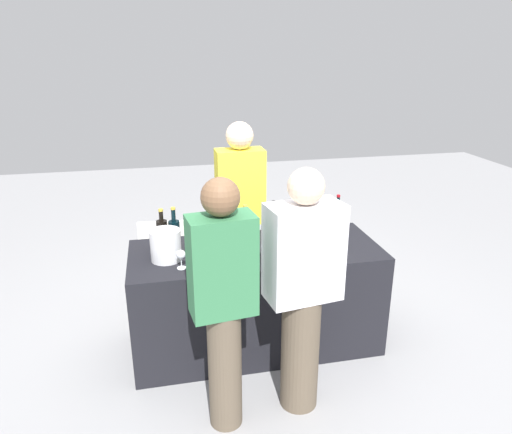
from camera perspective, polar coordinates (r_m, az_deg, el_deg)
ground_plane at (r=3.83m, az=0.00°, el=-14.87°), size 12.00×12.00×0.00m
tasting_table at (r=3.62m, az=0.00°, el=-9.69°), size 1.82×0.74×0.79m
wine_bottle_0 at (r=3.49m, az=-11.26°, el=-2.01°), size 0.08×0.08×0.30m
wine_bottle_1 at (r=3.44m, az=-9.81°, el=-2.14°), size 0.08×0.08×0.32m
wine_bottle_2 at (r=3.49m, az=-4.92°, el=-1.46°), size 0.07×0.07×0.34m
wine_bottle_3 at (r=3.45m, az=-1.30°, el=-1.78°), size 0.08×0.08×0.32m
wine_bottle_4 at (r=3.59m, az=2.11°, el=-1.06°), size 0.07×0.07×0.31m
wine_bottle_5 at (r=3.62m, az=5.15°, el=-0.64°), size 0.07×0.07×0.34m
wine_bottle_6 at (r=3.69m, az=7.83°, el=-0.55°), size 0.08×0.08×0.30m
wine_bottle_7 at (r=3.76m, az=9.78°, el=-0.30°), size 0.07×0.07×0.31m
wine_glass_0 at (r=3.15m, az=-9.07°, el=-4.60°), size 0.06×0.06×0.13m
wine_glass_1 at (r=3.20m, az=-6.33°, el=-4.01°), size 0.07×0.07×0.14m
wine_glass_2 at (r=3.23m, az=-2.95°, el=-3.50°), size 0.07×0.07×0.15m
wine_glass_3 at (r=3.23m, az=1.20°, el=-3.68°), size 0.07×0.07×0.14m
wine_glass_4 at (r=3.33m, az=3.07°, el=-2.92°), size 0.07×0.07×0.14m
wine_glass_5 at (r=3.48m, az=10.05°, el=-2.06°), size 0.08×0.08×0.15m
ice_bucket at (r=3.29m, az=-10.87°, el=-3.37°), size 0.21×0.21×0.22m
server_pouring at (r=3.91m, az=-1.89°, el=0.58°), size 0.39×0.22×1.64m
guest_0 at (r=2.68m, az=-4.00°, el=-9.95°), size 0.38×0.24×1.56m
guest_1 at (r=2.84m, az=5.63°, el=-8.54°), size 0.46×0.30×1.57m
menu_board at (r=4.31m, az=-10.81°, el=-5.27°), size 0.45×0.07×0.76m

